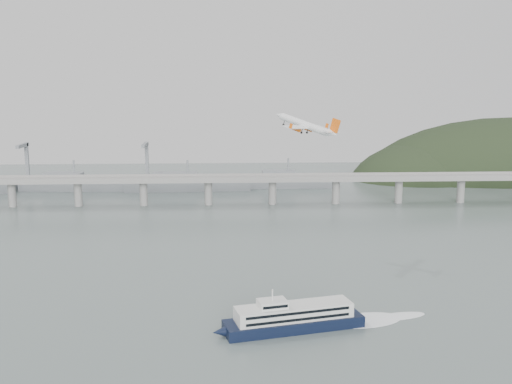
{
  "coord_description": "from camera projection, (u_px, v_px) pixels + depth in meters",
  "views": [
    {
      "loc": [
        -15.44,
        -258.71,
        92.75
      ],
      "look_at": [
        0.0,
        55.0,
        36.0
      ],
      "focal_mm": 42.0,
      "sensor_mm": 36.0,
      "label": 1
    }
  ],
  "objects": [
    {
      "name": "airliner",
      "position": [
        306.0,
        125.0,
        319.78
      ],
      "size": [
        34.15,
        32.43,
        13.56
      ],
      "rotation": [
        0.05,
        -0.26,
        2.44
      ],
      "color": "white",
      "rests_on": "ground"
    },
    {
      "name": "ferry",
      "position": [
        294.0,
        318.0,
        229.29
      ],
      "size": [
        87.79,
        30.46,
        16.77
      ],
      "rotation": [
        0.0,
        0.0,
        0.23
      ],
      "color": "black",
      "rests_on": "ground"
    },
    {
      "name": "distant_fleet",
      "position": [
        67.0,
        184.0,
        523.44
      ],
      "size": [
        453.0,
        60.9,
        40.0
      ],
      "color": "slate",
      "rests_on": "ground"
    },
    {
      "name": "bridge",
      "position": [
        245.0,
        182.0,
        464.9
      ],
      "size": [
        800.0,
        22.0,
        23.9
      ],
      "color": "gray",
      "rests_on": "ground"
    },
    {
      "name": "ground",
      "position": [
        262.0,
        291.0,
        271.52
      ],
      "size": [
        900.0,
        900.0,
        0.0
      ],
      "primitive_type": "plane",
      "color": "slate",
      "rests_on": "ground"
    }
  ]
}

